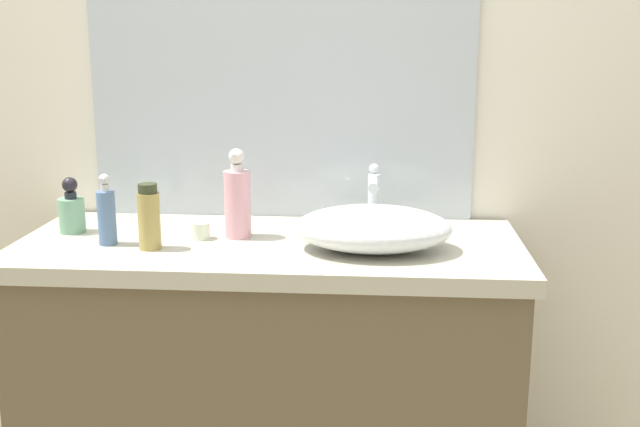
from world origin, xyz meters
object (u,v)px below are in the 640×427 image
(perfume_bottle, at_px, (238,200))
(candle_jar, at_px, (201,231))
(lotion_bottle, at_px, (72,211))
(spray_can, at_px, (149,218))
(soap_dispenser, at_px, (107,215))
(sink_basin, at_px, (373,228))

(perfume_bottle, xyz_separation_m, candle_jar, (-0.09, -0.03, -0.08))
(lotion_bottle, distance_m, spray_can, 0.29)
(spray_can, relative_size, candle_jar, 3.39)
(perfume_bottle, relative_size, spray_can, 1.42)
(soap_dispenser, distance_m, perfume_bottle, 0.33)
(soap_dispenser, xyz_separation_m, spray_can, (0.12, -0.03, 0.00))
(spray_can, bearing_deg, candle_jar, 44.12)
(sink_basin, xyz_separation_m, candle_jar, (-0.45, 0.07, -0.03))
(candle_jar, bearing_deg, sink_basin, -8.28)
(sink_basin, relative_size, spray_can, 2.37)
(sink_basin, relative_size, soap_dispenser, 2.15)
(spray_can, bearing_deg, lotion_bottle, 150.94)
(lotion_bottle, height_order, perfume_bottle, perfume_bottle)
(soap_dispenser, relative_size, spray_can, 1.10)
(perfume_bottle, bearing_deg, sink_basin, -14.45)
(soap_dispenser, bearing_deg, sink_basin, 0.34)
(candle_jar, bearing_deg, perfume_bottle, 15.30)
(sink_basin, height_order, soap_dispenser, soap_dispenser)
(spray_can, bearing_deg, perfume_bottle, 32.57)
(sink_basin, bearing_deg, soap_dispenser, -179.66)
(perfume_bottle, distance_m, candle_jar, 0.13)
(soap_dispenser, bearing_deg, candle_jar, 17.21)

